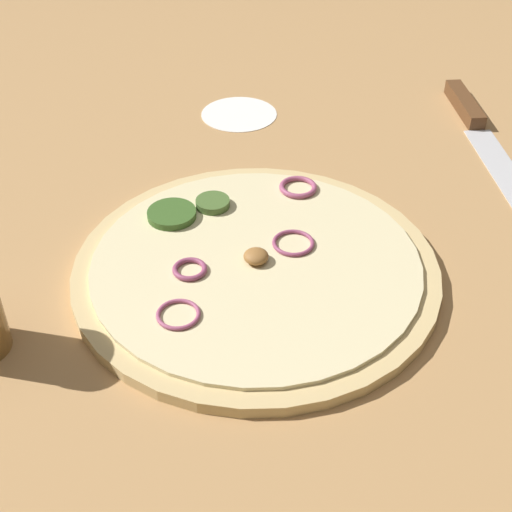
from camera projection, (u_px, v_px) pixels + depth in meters
The scene contains 4 objects.
ground_plane at pixel (256, 274), 0.67m from camera, with size 3.00×3.00×0.00m, color tan.
pizza at pixel (255, 266), 0.66m from camera, with size 0.34×0.34×0.03m.
knife at pixel (476, 123), 0.88m from camera, with size 0.10×0.31×0.02m.
flour_patch at pixel (239, 114), 0.92m from camera, with size 0.10×0.10×0.00m.
Camera 1 is at (0.16, 0.48, 0.43)m, focal length 50.00 mm.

